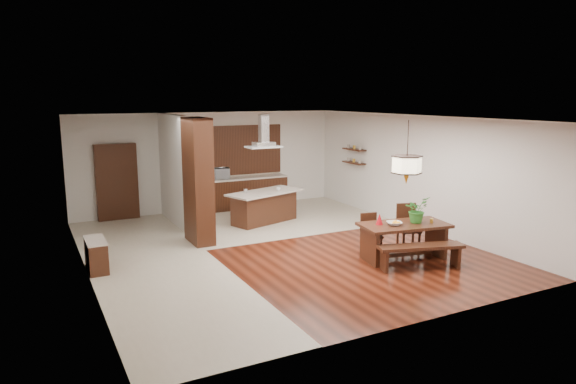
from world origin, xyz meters
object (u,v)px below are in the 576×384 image
dining_bench (421,257)px  dining_chair_right (409,227)px  island_cup (278,189)px  dining_chair_left (372,234)px  kitchen_island (264,207)px  hallway_console (96,255)px  dining_table (404,233)px  pendant_lantern (407,152)px  range_hood (264,131)px  foliage_plant (417,210)px  microwave (219,173)px  fruit_bowl (394,223)px

dining_bench → dining_chair_right: dining_chair_right is taller
dining_bench → island_cup: size_ratio=15.16×
dining_chair_left → kitchen_island: size_ratio=0.38×
dining_bench → island_cup: island_cup is taller
kitchen_island → hallway_console: bearing=-173.9°
dining_table → pendant_lantern: size_ratio=1.49×
dining_chair_left → hallway_console: bearing=173.7°
hallway_console → range_hood: size_ratio=0.98×
dining_bench → dining_table: bearing=80.7°
dining_table → foliage_plant: size_ratio=3.55×
dining_table → foliage_plant: bearing=-7.2°
dining_bench → dining_chair_right: (0.65, 1.13, 0.26)m
microwave → dining_table: bearing=-60.3°
hallway_console → fruit_bowl: size_ratio=2.89×
dining_chair_left → dining_chair_right: size_ratio=0.86×
microwave → island_cup: bearing=-52.4°
kitchen_island → range_hood: range_hood is taller
dining_bench → foliage_plant: bearing=57.6°
pendant_lantern → dining_chair_left: bearing=120.0°
hallway_console → fruit_bowl: bearing=-21.4°
hallway_console → fruit_bowl: 5.98m
kitchen_island → dining_chair_left: bearing=-93.7°
dining_table → dining_chair_left: bearing=120.0°
dining_bench → dining_chair_right: 1.32m
dining_table → island_cup: bearing=102.2°
microwave → dining_chair_left: bearing=-62.0°
dining_chair_right → kitchen_island: size_ratio=0.45×
foliage_plant → hallway_console: bearing=160.2°
dining_chair_left → kitchen_island: 3.68m
hallway_console → island_cup: 5.34m
pendant_lantern → foliage_plant: pendant_lantern is taller
dining_bench → pendant_lantern: (0.11, 0.65, 2.00)m
pendant_lantern → range_hood: 4.39m
microwave → dining_bench: bearing=-62.6°
range_hood → fruit_bowl: bearing=-76.6°
hallway_console → kitchen_island: 4.98m
dining_chair_right → pendant_lantern: pendant_lantern is taller
dining_chair_left → kitchen_island: bearing=113.8°
hallway_console → dining_chair_right: dining_chair_right is taller
fruit_bowl → range_hood: range_hood is taller
dining_bench → dining_chair_left: dining_chair_left is taller
dining_chair_right → fruit_bowl: bearing=-130.3°
dining_table → range_hood: (-1.27, 4.20, 1.91)m
dining_chair_right → microwave: microwave is taller
pendant_lantern → foliage_plant: 1.25m
dining_bench → foliage_plant: foliage_plant is taller
fruit_bowl → dining_chair_left: bearing=97.9°
dining_chair_left → fruit_bowl: dining_chair_left is taller
foliage_plant → range_hood: range_hood is taller
dining_bench → dining_chair_left: 1.31m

